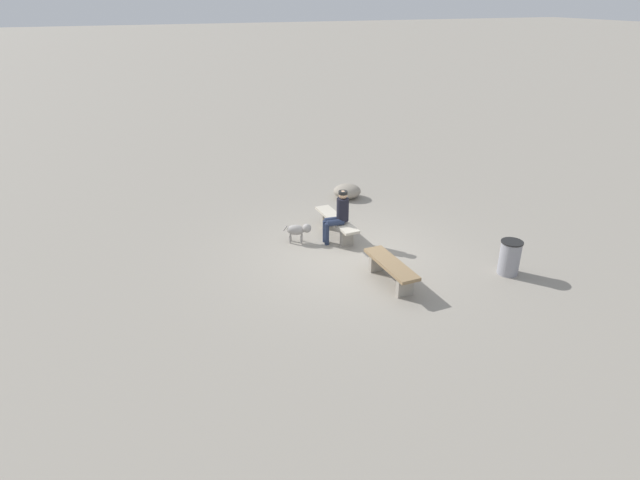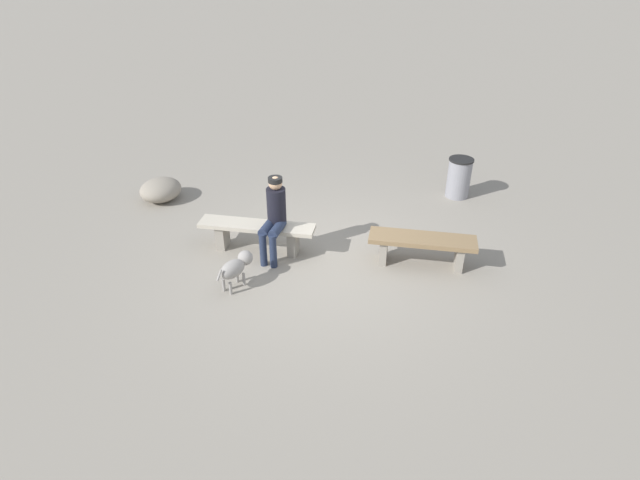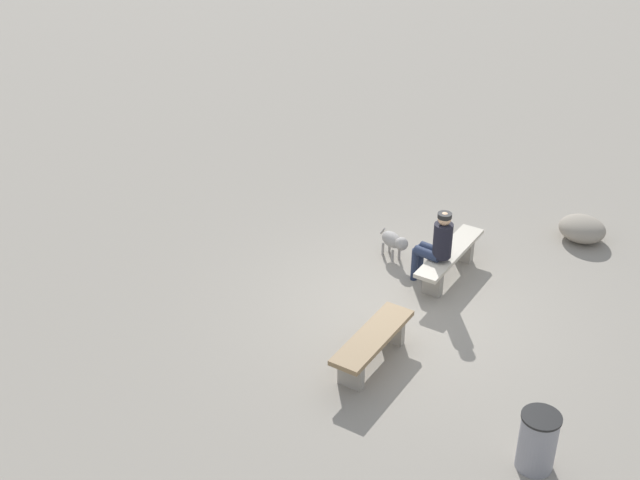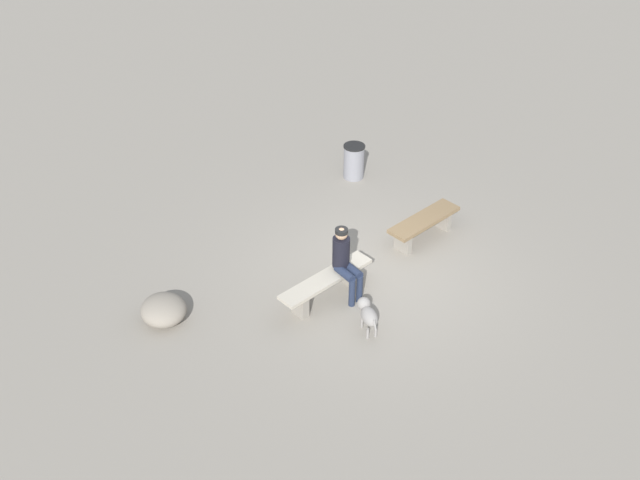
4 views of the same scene
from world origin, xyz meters
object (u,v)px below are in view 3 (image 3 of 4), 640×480
(trash_bin, at_px, (538,441))
(boulder, at_px, (582,229))
(seated_person, at_px, (437,243))
(bench_left, at_px, (373,342))
(bench_right, at_px, (450,258))
(dog, at_px, (394,241))

(trash_bin, height_order, boulder, trash_bin)
(seated_person, distance_m, boulder, 3.11)
(bench_left, relative_size, bench_right, 0.87)
(trash_bin, bearing_deg, bench_right, 40.62)
(bench_right, bearing_deg, bench_left, -178.87)
(bench_right, relative_size, boulder, 2.30)
(dog, height_order, boulder, dog)
(boulder, bearing_deg, seated_person, 151.88)
(bench_right, height_order, dog, dog)
(dog, bearing_deg, trash_bin, -16.42)
(bench_left, relative_size, dog, 2.50)
(seated_person, relative_size, dog, 2.02)
(bench_left, distance_m, boulder, 5.10)
(bench_left, distance_m, bench_right, 2.58)
(bench_right, height_order, boulder, bench_right)
(seated_person, relative_size, trash_bin, 1.71)
(dog, bearing_deg, bench_right, 24.71)
(seated_person, xyz_separation_m, boulder, (2.70, -1.44, -0.54))
(seated_person, height_order, boulder, seated_person)
(trash_bin, bearing_deg, boulder, 13.79)
(bench_left, height_order, dog, dog)
(dog, relative_size, boulder, 0.80)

